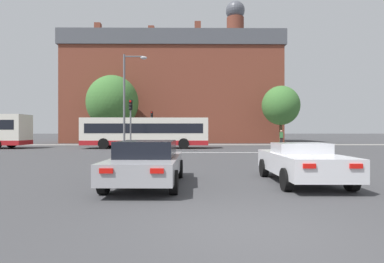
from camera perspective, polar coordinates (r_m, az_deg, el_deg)
The scene contains 13 objects.
ground_plane at distance 5.39m, azimuth 12.01°, elevation -17.85°, with size 400.00×400.00×0.00m, color #3D3D3F.
stop_line_strip at distance 23.21m, azimuth 2.24°, elevation -4.03°, with size 9.03×0.30×0.01m, color silver.
far_pavement at distance 36.52m, azimuth 1.23°, elevation -2.53°, with size 70.03×2.50×0.01m, color gray.
brick_civic_building at distance 46.57m, azimuth -3.38°, elevation 7.88°, with size 31.40×11.28×21.72m.
car_saloon_left at distance 9.38m, azimuth -8.53°, elevation -5.76°, with size 2.13×4.59×1.36m.
car_roadster_right at distance 10.26m, azimuth 20.14°, elevation -5.48°, with size 2.07×4.32×1.27m.
bus_crossing_lead at distance 29.23m, azimuth -8.83°, elevation -0.12°, with size 11.98×2.65×2.92m.
traffic_light_near_left at distance 23.98m, azimuth -11.62°, elevation 2.73°, with size 0.26×0.31×4.12m.
traffic_light_far_left at distance 36.00m, azimuth -7.67°, elevation 1.75°, with size 0.26×0.31×4.04m.
street_lamp_junction at distance 23.21m, azimuth -12.11°, elevation 7.07°, with size 1.80×0.36×7.44m.
pedestrian_waiting at distance 37.30m, azimuth 16.65°, elevation -0.85°, with size 0.44×0.30×1.80m.
tree_by_building at distance 38.68m, azimuth -14.89°, elevation 5.40°, with size 6.38×6.38×8.61m.
tree_kerbside at distance 38.33m, azimuth 16.55°, elevation 4.76°, with size 4.57×4.57×7.22m.
Camera 1 is at (-1.11, -5.01, 1.66)m, focal length 28.00 mm.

